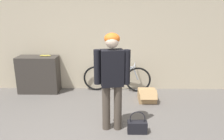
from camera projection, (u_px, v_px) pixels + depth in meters
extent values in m
cube|color=beige|center=(99.00, 38.00, 5.34)|extent=(8.00, 0.06, 2.60)
cube|color=white|center=(121.00, 76.00, 5.56)|extent=(0.08, 0.01, 0.12)
cube|color=#38332D|center=(39.00, 74.00, 5.34)|extent=(0.97, 0.43, 0.89)
cylinder|color=#4C4238|center=(106.00, 107.00, 3.69)|extent=(0.14, 0.14, 0.80)
cylinder|color=#4C4238|center=(118.00, 108.00, 3.69)|extent=(0.14, 0.14, 0.80)
cube|color=black|center=(112.00, 68.00, 3.50)|extent=(0.39, 0.29, 0.60)
cylinder|color=black|center=(97.00, 67.00, 3.50)|extent=(0.11, 0.11, 0.57)
cylinder|color=black|center=(127.00, 67.00, 3.49)|extent=(0.11, 0.11, 0.57)
sphere|color=beige|center=(112.00, 41.00, 3.38)|extent=(0.22, 0.22, 0.22)
ellipsoid|color=orange|center=(112.00, 39.00, 3.38)|extent=(0.25, 0.23, 0.18)
torus|color=black|center=(96.00, 78.00, 5.47)|extent=(0.63, 0.10, 0.63)
torus|color=black|center=(138.00, 80.00, 5.37)|extent=(0.63, 0.10, 0.63)
cylinder|color=#999EA3|center=(104.00, 80.00, 5.46)|extent=(0.40, 0.07, 0.08)
cylinder|color=#999EA3|center=(102.00, 72.00, 5.41)|extent=(0.32, 0.06, 0.35)
cylinder|color=#999EA3|center=(110.00, 73.00, 5.40)|extent=(0.14, 0.05, 0.39)
cylinder|color=#999EA3|center=(122.00, 74.00, 5.37)|extent=(0.55, 0.09, 0.39)
cylinder|color=#999EA3|center=(120.00, 67.00, 5.32)|extent=(0.63, 0.09, 0.05)
cylinder|color=#999EA3|center=(136.00, 74.00, 5.33)|extent=(0.16, 0.05, 0.33)
cylinder|color=#999EA3|center=(134.00, 66.00, 5.28)|extent=(0.07, 0.04, 0.08)
cylinder|color=#999EA3|center=(135.00, 65.00, 5.27)|extent=(0.06, 0.46, 0.02)
ellipsoid|color=black|center=(107.00, 65.00, 5.34)|extent=(0.23, 0.10, 0.05)
ellipsoid|color=#EAD64C|center=(45.00, 56.00, 5.24)|extent=(0.12, 0.04, 0.04)
ellipsoid|color=#EAD64C|center=(42.00, 56.00, 5.25)|extent=(0.11, 0.08, 0.03)
ellipsoid|color=#EAD64C|center=(49.00, 56.00, 5.25)|extent=(0.11, 0.08, 0.03)
sphere|color=brown|center=(41.00, 55.00, 5.27)|extent=(0.02, 0.02, 0.02)
cube|color=black|center=(137.00, 127.00, 3.64)|extent=(0.33, 0.14, 0.21)
torus|color=black|center=(138.00, 119.00, 3.60)|extent=(0.26, 0.02, 0.26)
cube|color=tan|center=(147.00, 96.00, 4.90)|extent=(0.39, 0.42, 0.24)
cube|color=tan|center=(149.00, 95.00, 4.67)|extent=(0.37, 0.15, 0.18)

